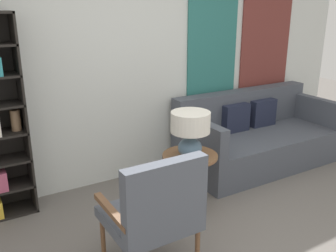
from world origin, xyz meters
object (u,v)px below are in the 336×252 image
Objects in this scene: table_lamp at (190,129)px; couch at (256,138)px; side_table at (190,161)px; armchair at (156,209)px.

couch is at bearing 22.58° from table_lamp.
side_table is (-1.35, -0.53, 0.19)m from couch.
couch is (2.07, 1.19, -0.24)m from armchair.
side_table is at bearing 53.27° from table_lamp.
armchair is at bearing -137.75° from side_table.
table_lamp reaches higher than couch.
table_lamp is at bearing -126.73° from side_table.
armchair is 0.98m from side_table.
couch is 1.58m from table_lamp.
couch is at bearing 21.56° from side_table.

